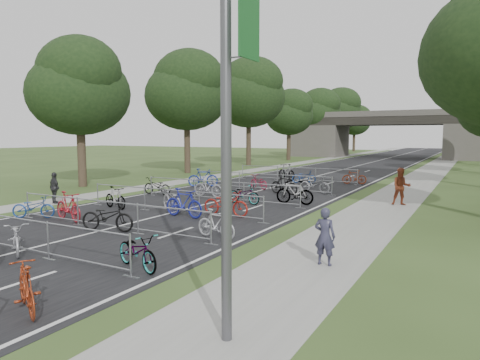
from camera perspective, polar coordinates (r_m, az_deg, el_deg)
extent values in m
cube|color=black|center=(55.38, 16.71, 2.16)|extent=(11.00, 140.00, 0.01)
cube|color=gray|center=(54.23, 24.99, 1.78)|extent=(3.00, 140.00, 0.01)
cube|color=gray|center=(57.46, 9.39, 2.47)|extent=(2.00, 140.00, 0.01)
cube|color=silver|center=(55.38, 16.71, 2.16)|extent=(0.12, 140.00, 0.00)
cube|color=#4D4B45|center=(72.84, 10.47, 5.14)|extent=(8.00, 8.00, 5.00)
cube|color=#4D4B45|center=(68.98, 28.92, 4.45)|extent=(8.00, 8.00, 5.00)
cube|color=black|center=(70.03, 19.54, 7.41)|extent=(30.00, 8.00, 1.20)
cube|color=#4D4B45|center=(66.33, 19.01, 8.39)|extent=(30.00, 0.40, 0.90)
cube|color=#4D4B45|center=(73.81, 20.07, 8.08)|extent=(30.00, 0.40, 0.90)
cylinder|color=#4C4C51|center=(6.99, -1.88, 10.27)|extent=(0.18, 0.18, 8.00)
cube|color=#175121|center=(6.98, 1.23, 20.27)|extent=(0.03, 0.65, 1.10)
cylinder|color=#33261C|center=(30.79, -20.36, 3.07)|extent=(0.56, 0.56, 4.20)
ellipsoid|color=black|center=(30.88, -20.64, 10.72)|extent=(6.72, 6.72, 5.51)
sphere|color=black|center=(30.26, -20.72, 13.38)|extent=(5.38, 5.38, 5.38)
sphere|color=black|center=(31.52, -20.48, 9.09)|extent=(4.37, 4.37, 4.37)
cylinder|color=#33261C|center=(39.63, -7.05, 4.35)|extent=(0.56, 0.56, 4.72)
ellipsoid|color=black|center=(39.77, -7.14, 11.04)|extent=(7.56, 7.56, 6.20)
sphere|color=black|center=(39.19, -6.88, 13.34)|extent=(6.05, 6.05, 6.05)
sphere|color=black|center=(40.40, -7.27, 9.61)|extent=(4.91, 4.91, 4.91)
cylinder|color=#33261C|center=(49.82, 1.15, 5.03)|extent=(0.56, 0.56, 5.25)
ellipsoid|color=black|center=(49.99, 1.16, 10.94)|extent=(8.40, 8.40, 6.89)
sphere|color=black|center=(49.45, 1.52, 12.95)|extent=(6.72, 6.72, 6.72)
sphere|color=black|center=(50.59, 0.92, 9.69)|extent=(5.46, 5.46, 5.46)
cylinder|color=#33261C|center=(60.68, 6.50, 4.67)|extent=(0.56, 0.56, 4.20)
ellipsoid|color=black|center=(60.73, 6.54, 8.56)|extent=(6.72, 6.72, 5.51)
sphere|color=black|center=(60.11, 6.91, 9.86)|extent=(5.38, 5.38, 5.38)
sphere|color=black|center=(61.35, 6.28, 7.75)|extent=(4.37, 4.37, 4.37)
cylinder|color=#33261C|center=(71.90, 10.21, 5.03)|extent=(0.56, 0.56, 4.72)
ellipsoid|color=black|center=(71.97, 10.28, 8.72)|extent=(7.56, 7.56, 6.20)
sphere|color=black|center=(71.40, 10.63, 9.95)|extent=(6.05, 6.05, 6.05)
sphere|color=black|center=(72.57, 10.01, 7.95)|extent=(4.91, 4.91, 4.91)
cylinder|color=#33261C|center=(83.33, 12.91, 5.28)|extent=(0.56, 0.56, 5.25)
ellipsoid|color=black|center=(83.44, 12.99, 8.81)|extent=(8.40, 8.40, 6.89)
sphere|color=black|center=(82.89, 13.33, 9.98)|extent=(6.72, 6.72, 6.72)
sphere|color=black|center=(84.01, 12.74, 8.08)|extent=(5.46, 5.46, 5.46)
cylinder|color=#33261C|center=(94.91, 14.94, 4.98)|extent=(0.56, 0.56, 4.20)
ellipsoid|color=black|center=(94.94, 15.01, 7.46)|extent=(6.72, 6.72, 5.51)
sphere|color=black|center=(94.36, 15.32, 8.28)|extent=(5.38, 5.38, 5.38)
sphere|color=black|center=(95.53, 14.78, 6.95)|extent=(4.37, 4.37, 4.37)
cylinder|color=#97999E|center=(14.31, -27.99, -4.48)|extent=(9.20, 0.04, 0.04)
cylinder|color=#97999E|center=(14.48, -27.82, -7.87)|extent=(9.20, 0.04, 0.04)
cylinder|color=#97999E|center=(13.16, -24.22, -7.39)|extent=(0.05, 0.05, 1.10)
cube|color=#97999E|center=(13.29, -24.12, -9.63)|extent=(0.50, 0.08, 0.03)
cylinder|color=#97999E|center=(10.92, -14.41, -9.75)|extent=(0.05, 0.05, 1.10)
cube|color=#97999E|center=(11.07, -14.34, -12.42)|extent=(0.50, 0.08, 0.03)
cylinder|color=#97999E|center=(16.50, -17.44, -2.74)|extent=(9.20, 0.04, 0.04)
cylinder|color=#97999E|center=(16.65, -17.35, -5.70)|extent=(9.20, 0.04, 0.04)
cylinder|color=#97999E|center=(20.14, -26.45, -2.99)|extent=(0.05, 0.05, 1.10)
cube|color=#97999E|center=(20.22, -26.38, -4.49)|extent=(0.50, 0.08, 0.03)
cylinder|color=#97999E|center=(17.71, -20.82, -3.91)|extent=(0.05, 0.05, 1.10)
cube|color=#97999E|center=(17.81, -20.75, -5.60)|extent=(0.50, 0.08, 0.03)
cylinder|color=#97999E|center=(15.52, -13.47, -5.04)|extent=(0.05, 0.05, 1.10)
cube|color=#97999E|center=(15.63, -13.43, -6.96)|extent=(0.50, 0.08, 0.03)
cylinder|color=#97999E|center=(13.66, -3.90, -6.39)|extent=(0.05, 0.05, 1.10)
cube|color=#97999E|center=(13.79, -3.88, -8.56)|extent=(0.50, 0.08, 0.03)
cylinder|color=#97999E|center=(19.28, -9.22, -1.31)|extent=(9.20, 0.04, 0.04)
cylinder|color=#97999E|center=(19.41, -9.18, -3.86)|extent=(9.20, 0.04, 0.04)
cylinder|color=#97999E|center=(22.47, -18.45, -1.79)|extent=(0.05, 0.05, 1.10)
cube|color=#97999E|center=(22.55, -18.40, -3.14)|extent=(0.50, 0.08, 0.03)
cylinder|color=#97999E|center=(20.33, -12.60, -2.42)|extent=(0.05, 0.05, 1.10)
cube|color=#97999E|center=(20.41, -12.56, -3.91)|extent=(0.50, 0.08, 0.03)
cylinder|color=#97999E|center=(18.44, -5.45, -3.16)|extent=(0.05, 0.05, 1.10)
cube|color=#97999E|center=(18.54, -5.44, -4.79)|extent=(0.50, 0.08, 0.03)
cylinder|color=#97999E|center=(16.91, 3.15, -3.97)|extent=(0.05, 0.05, 1.10)
cube|color=#97999E|center=(17.01, 3.14, -5.75)|extent=(0.50, 0.08, 0.03)
cylinder|color=#97999E|center=(22.53, -2.90, -0.19)|extent=(9.20, 0.04, 0.04)
cylinder|color=#97999E|center=(22.64, -2.89, -2.38)|extent=(9.20, 0.04, 0.04)
cylinder|color=#97999E|center=(25.31, -11.76, -0.76)|extent=(0.05, 0.05, 1.10)
cube|color=#97999E|center=(25.38, -11.73, -1.96)|extent=(0.50, 0.08, 0.03)
cylinder|color=#97999E|center=(23.43, -6.08, -1.20)|extent=(0.05, 0.05, 1.10)
cube|color=#97999E|center=(23.50, -6.06, -2.50)|extent=(0.50, 0.08, 0.03)
cylinder|color=#97999E|center=(21.82, 0.52, -1.71)|extent=(0.05, 0.05, 1.10)
cube|color=#97999E|center=(21.90, 0.52, -3.09)|extent=(0.50, 0.08, 0.03)
cylinder|color=#97999E|center=(20.54, 8.06, -2.25)|extent=(0.05, 0.05, 1.10)
cube|color=#97999E|center=(20.62, 8.04, -3.72)|extent=(0.50, 0.08, 0.03)
cylinder|color=#97999E|center=(26.87, 2.76, 0.82)|extent=(9.20, 0.04, 0.04)
cylinder|color=#97999E|center=(26.97, 2.75, -1.02)|extent=(9.20, 0.04, 0.04)
cylinder|color=#97999E|center=(29.25, -5.34, 0.24)|extent=(0.05, 0.05, 1.10)
cube|color=#97999E|center=(29.31, -5.33, -0.80)|extent=(0.50, 0.08, 0.03)
cylinder|color=#97999E|center=(27.63, -0.09, -0.07)|extent=(0.05, 0.05, 1.10)
cube|color=#97999E|center=(27.70, -0.09, -1.17)|extent=(0.50, 0.08, 0.03)
cylinder|color=#97999E|center=(26.28, 5.75, -0.42)|extent=(0.05, 0.05, 1.10)
cube|color=#97999E|center=(26.35, 5.74, -1.57)|extent=(0.50, 0.08, 0.03)
cylinder|color=#97999E|center=(25.23, 12.16, -0.79)|extent=(0.05, 0.05, 1.10)
cube|color=#97999E|center=(25.30, 12.13, -1.99)|extent=(0.50, 0.08, 0.03)
cylinder|color=#97999E|center=(32.34, 7.50, 1.65)|extent=(9.20, 0.04, 0.04)
cylinder|color=#97999E|center=(32.42, 7.48, 0.12)|extent=(9.20, 0.04, 0.04)
cylinder|color=#97999E|center=(34.34, 0.34, 1.12)|extent=(0.05, 0.05, 1.10)
cube|color=#97999E|center=(34.39, 0.34, 0.23)|extent=(0.50, 0.08, 0.03)
cylinder|color=#97999E|center=(32.98, 5.01, 0.89)|extent=(0.05, 0.05, 1.10)
cube|color=#97999E|center=(33.03, 5.00, -0.03)|extent=(0.50, 0.08, 0.03)
cylinder|color=#97999E|center=(31.85, 10.05, 0.64)|extent=(0.05, 0.05, 1.10)
cube|color=#97999E|center=(31.90, 10.03, -0.31)|extent=(0.50, 0.08, 0.03)
cylinder|color=#97999E|center=(30.99, 15.41, 0.37)|extent=(0.05, 0.05, 1.10)
cube|color=#97999E|center=(31.04, 15.39, -0.61)|extent=(0.50, 0.08, 0.03)
imported|color=maroon|center=(9.58, -26.59, -12.75)|extent=(1.71, 1.16, 1.01)
imported|color=#A1A3A9|center=(14.27, -27.64, -6.82)|extent=(1.89, 1.49, 0.96)
imported|color=#97999E|center=(11.54, -13.50, -9.24)|extent=(1.93, 1.16, 0.96)
imported|color=navy|center=(19.93, -25.83, -3.30)|extent=(1.82, 1.43, 0.92)
imported|color=maroon|center=(18.64, -21.93, -3.32)|extent=(2.07, 1.00, 1.20)
imported|color=black|center=(16.21, -17.26, -4.72)|extent=(2.16, 1.22, 1.08)
imported|color=#B1B3B9|center=(14.47, -3.22, -5.91)|extent=(1.70, 0.73, 0.99)
imported|color=#97999E|center=(21.03, -16.29, -2.31)|extent=(1.81, 0.91, 1.04)
imported|color=#A5A5AD|center=(19.71, -9.08, -2.62)|extent=(2.17, 1.66, 1.10)
imported|color=navy|center=(18.23, -7.52, -3.10)|extent=(2.08, 0.79, 1.22)
imported|color=maroon|center=(18.35, -1.91, -3.17)|extent=(2.14, 0.86, 1.10)
imported|color=black|center=(25.23, -11.02, -0.85)|extent=(1.98, 0.76, 1.03)
imported|color=gray|center=(24.01, -4.28, -0.94)|extent=(1.97, 0.68, 1.16)
imported|color=#97999E|center=(21.64, 0.52, -1.91)|extent=(1.95, 0.87, 0.99)
imported|color=#97999E|center=(21.65, 7.31, -1.69)|extent=(1.99, 0.57, 1.19)
imported|color=navy|center=(29.00, -4.95, 0.31)|extent=(2.03, 1.53, 1.22)
imported|color=maroon|center=(27.57, 2.49, -0.28)|extent=(1.83, 1.37, 0.92)
imported|color=black|center=(25.21, 5.88, -0.64)|extent=(1.98, 0.98, 1.15)
imported|color=#A3A4AA|center=(26.13, 9.92, -0.58)|extent=(2.06, 0.95, 1.04)
imported|color=#97999E|center=(33.11, 6.24, 1.04)|extent=(2.08, 1.63, 1.26)
imported|color=navy|center=(31.35, 8.52, 0.42)|extent=(1.82, 0.85, 0.92)
imported|color=maroon|center=(31.35, 15.01, 0.36)|extent=(1.74, 0.83, 1.01)
imported|color=#2B2B41|center=(11.71, 11.24, -7.42)|extent=(0.57, 0.38, 1.56)
imported|color=brown|center=(22.63, 20.71, -0.85)|extent=(1.07, 0.94, 1.86)
imported|color=#272729|center=(23.62, -23.48, -1.00)|extent=(1.00, 0.61, 1.60)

